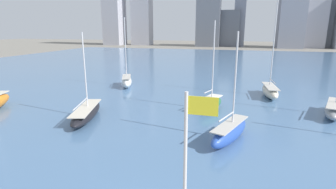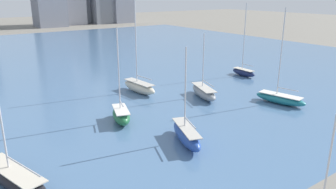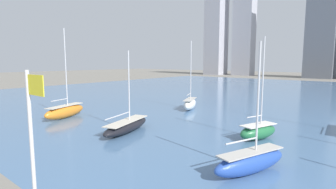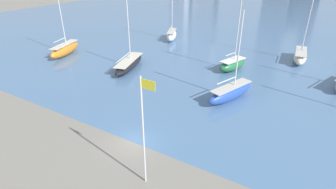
{
  "view_description": "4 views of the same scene",
  "coord_description": "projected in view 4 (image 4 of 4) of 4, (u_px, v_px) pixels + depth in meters",
  "views": [
    {
      "loc": [
        5.84,
        -12.7,
        11.64
      ],
      "look_at": [
        -1.79,
        15.05,
        4.39
      ],
      "focal_mm": 28.0,
      "sensor_mm": 36.0,
      "label": 1
    },
    {
      "loc": [
        -17.03,
        -13.84,
        17.15
      ],
      "look_at": [
        5.58,
        18.08,
        4.95
      ],
      "focal_mm": 35.0,
      "sensor_mm": 36.0,
      "label": 2
    },
    {
      "loc": [
        13.63,
        -7.56,
        9.71
      ],
      "look_at": [
        -6.3,
        16.67,
        5.76
      ],
      "focal_mm": 28.0,
      "sensor_mm": 36.0,
      "label": 3
    },
    {
      "loc": [
        13.9,
        -16.59,
        16.19
      ],
      "look_at": [
        -0.79,
        8.11,
        1.72
      ],
      "focal_mm": 28.0,
      "sensor_mm": 36.0,
      "label": 4
    }
  ],
  "objects": [
    {
      "name": "sailboat_green",
      "position": [
        232.0,
        64.0,
        43.6
      ],
      "size": [
        4.02,
        6.41,
        12.74
      ],
      "rotation": [
        0.0,
        0.0,
        -0.32
      ],
      "color": "#236B3D",
      "rests_on": "harbor_water"
    },
    {
      "name": "sailboat_cream",
      "position": [
        300.0,
        56.0,
        47.59
      ],
      "size": [
        2.97,
        8.8,
        16.79
      ],
      "rotation": [
        0.0,
        0.0,
        0.09
      ],
      "color": "beige",
      "rests_on": "harbor_water"
    },
    {
      "name": "flag_pole",
      "position": [
        144.0,
        129.0,
        19.36
      ],
      "size": [
        1.24,
        0.14,
        9.42
      ],
      "color": "silver",
      "rests_on": "ground_plane"
    },
    {
      "name": "sailboat_blue",
      "position": [
        231.0,
        92.0,
        34.15
      ],
      "size": [
        4.55,
        8.35,
        11.4
      ],
      "rotation": [
        0.0,
        0.0,
        -0.34
      ],
      "color": "#284CA8",
      "rests_on": "harbor_water"
    },
    {
      "name": "sailboat_orange",
      "position": [
        65.0,
        49.0,
        50.83
      ],
      "size": [
        4.62,
        9.06,
        15.32
      ],
      "rotation": [
        0.0,
        0.0,
        0.3
      ],
      "color": "orange",
      "rests_on": "harbor_water"
    },
    {
      "name": "sailboat_white",
      "position": [
        172.0,
        35.0,
        60.92
      ],
      "size": [
        4.71,
        7.5,
        13.82
      ],
      "rotation": [
        0.0,
        0.0,
        0.4
      ],
      "color": "white",
      "rests_on": "harbor_water"
    },
    {
      "name": "harbor_water",
      "position": [
        273.0,
        22.0,
        80.09
      ],
      "size": [
        180.0,
        140.0,
        0.0
      ],
      "color": "#4C7099",
      "rests_on": "ground_plane"
    },
    {
      "name": "ground_plane",
      "position": [
        134.0,
        143.0,
        26.36
      ],
      "size": [
        500.0,
        500.0,
        0.0
      ],
      "primitive_type": "plane",
      "color": "gray"
    },
    {
      "name": "sailboat_black",
      "position": [
        129.0,
        64.0,
        44.44
      ],
      "size": [
        5.3,
        10.54,
        11.22
      ],
      "rotation": [
        0.0,
        0.0,
        0.29
      ],
      "color": "black",
      "rests_on": "harbor_water"
    }
  ]
}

